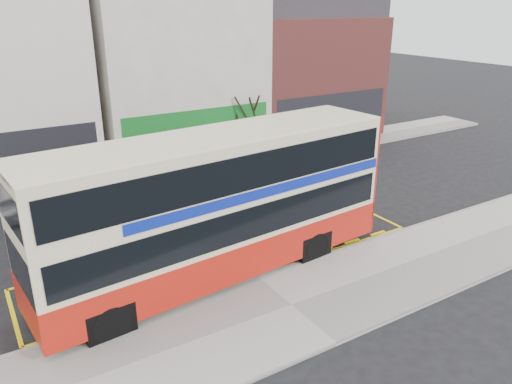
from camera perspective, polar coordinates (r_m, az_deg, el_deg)
ground at (r=16.67m, az=-0.58°, el=-9.43°), size 120.00×120.00×0.00m
pavement at (r=15.01m, az=4.08°, el=-12.96°), size 40.00×4.00×0.15m
kerb at (r=16.36m, az=0.11°, el=-9.77°), size 40.00×0.15×0.15m
far_pavement at (r=25.86m, az=-13.26°, el=1.55°), size 50.00×3.00×0.15m
road_markings at (r=17.88m, az=-3.24°, el=-7.19°), size 14.00×3.40×0.01m
terrace_green_shop at (r=29.60m, az=-10.11°, el=14.15°), size 9.00×8.01×11.30m
terrace_right at (r=34.01m, az=4.58°, el=14.41°), size 9.00×8.01×10.30m
double_decker_bus at (r=15.69m, az=-4.27°, el=-1.39°), size 12.01×3.78×4.72m
bus_stop_post at (r=14.27m, az=-10.53°, el=-6.73°), size 0.71×0.19×2.88m
car_grey at (r=23.87m, az=-10.76°, el=1.60°), size 4.14×1.82×1.32m
car_white at (r=27.01m, az=0.54°, el=4.49°), size 5.36×2.36×1.53m
street_tree_right at (r=27.57m, az=-1.26°, el=10.07°), size 2.19×2.19×4.72m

